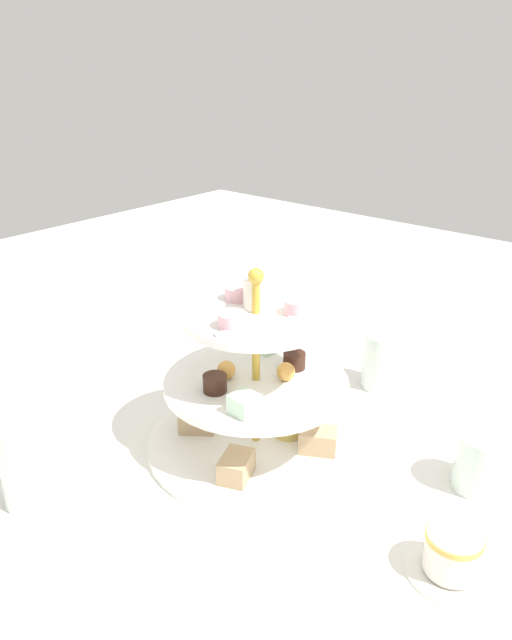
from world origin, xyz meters
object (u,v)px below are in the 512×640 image
(water_glass_mid_back, at_px, (382,360))
(butter_knife_left, at_px, (155,352))
(water_glass_tall_right, at_px, (28,452))
(water_glass_short_left, at_px, (481,461))
(tiered_serving_stand, at_px, (256,396))
(teacup_with_saucer, at_px, (452,554))

(water_glass_mid_back, bearing_deg, butter_knife_left, 112.81)
(water_glass_tall_right, xyz_separation_m, water_glass_mid_back, (0.51, -0.17, -0.02))
(water_glass_short_left, bearing_deg, water_glass_mid_back, 56.96)
(water_glass_short_left, distance_m, water_glass_mid_back, 0.26)
(water_glass_tall_right, bearing_deg, tiered_serving_stand, -27.04)
(water_glass_short_left, height_order, teacup_with_saucer, water_glass_short_left)
(tiered_serving_stand, bearing_deg, water_glass_short_left, -67.30)
(tiered_serving_stand, relative_size, butter_knife_left, 1.71)
(tiered_serving_stand, relative_size, water_glass_short_left, 3.95)
(butter_knife_left, relative_size, water_glass_mid_back, 1.89)
(teacup_with_saucer, bearing_deg, water_glass_mid_back, 40.47)
(water_glass_tall_right, xyz_separation_m, teacup_with_saucer, (0.21, -0.43, -0.04))
(water_glass_tall_right, relative_size, water_glass_short_left, 1.80)
(tiered_serving_stand, bearing_deg, water_glass_mid_back, -9.90)
(water_glass_short_left, bearing_deg, tiered_serving_stand, 112.70)
(butter_knife_left, bearing_deg, water_glass_mid_back, 121.00)
(tiered_serving_stand, xyz_separation_m, water_glass_tall_right, (-0.25, 0.13, -0.01))
(water_glass_tall_right, relative_size, water_glass_mid_back, 1.47)
(teacup_with_saucer, relative_size, butter_knife_left, 0.53)
(teacup_with_saucer, distance_m, butter_knife_left, 0.63)
(tiered_serving_stand, xyz_separation_m, water_glass_mid_back, (0.25, -0.04, -0.03))
(teacup_with_saucer, relative_size, water_glass_mid_back, 1.00)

